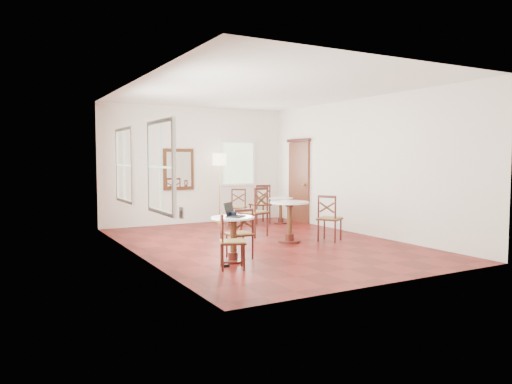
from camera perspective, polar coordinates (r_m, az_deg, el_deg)
ground at (r=9.64m, az=0.87°, el=-6.05°), size 7.00×7.00×0.00m
room_shell at (r=9.70m, az=-0.24°, el=5.23°), size 5.02×7.02×3.01m
cafe_table_near at (r=7.86m, az=-2.75°, el=-4.96°), size 0.70×0.70×0.74m
cafe_table_mid at (r=9.68m, az=3.96°, el=-2.98°), size 0.78×0.78×0.82m
cafe_table_back at (r=12.50m, az=2.92°, el=-1.83°), size 0.63×0.63×0.67m
chair_near_a at (r=8.13m, az=-1.87°, el=-4.92°), size 0.40×0.40×0.85m
chair_near_b at (r=7.39m, az=-2.97°, el=-5.82°), size 0.51×0.51×0.85m
chair_mid_a at (r=10.38m, az=-0.11°, el=-2.36°), size 0.63×0.63×1.07m
chair_mid_b at (r=9.92m, az=8.63°, el=-3.07°), size 0.60×0.60×0.94m
chair_back_a at (r=12.56m, az=0.53°, el=-1.41°), size 0.48×0.48×1.00m
chair_back_b at (r=12.20m, az=-2.21°, el=-1.77°), size 0.59×0.59×0.91m
floor_lamp at (r=12.52m, az=-4.35°, el=3.29°), size 0.35×0.35×1.81m
laptop at (r=7.81m, az=-2.74°, el=-2.51°), size 0.41×0.41×0.23m
mouse at (r=7.85m, az=-2.40°, el=-2.78°), size 0.09×0.05×0.03m
navy_mug at (r=7.82m, az=-2.77°, el=-2.63°), size 0.10×0.07×0.08m
water_glass at (r=8.02m, az=-3.15°, el=-2.37°), size 0.06×0.06×0.11m
power_adapter at (r=7.58m, az=-3.60°, el=-8.67°), size 0.10×0.06×0.04m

